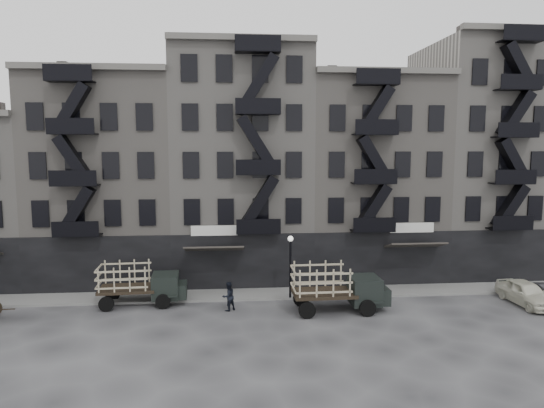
{
  "coord_description": "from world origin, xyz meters",
  "views": [
    {
      "loc": [
        -0.84,
        -28.19,
        10.18
      ],
      "look_at": [
        1.91,
        4.0,
        6.21
      ],
      "focal_mm": 32.0,
      "sensor_mm": 36.0,
      "label": 1
    }
  ],
  "objects": [
    {
      "name": "building_east",
      "position": [
        20.0,
        9.82,
        9.0
      ],
      "size": [
        10.0,
        11.35,
        19.2
      ],
      "color": "gray",
      "rests_on": "ground"
    },
    {
      "name": "stake_truck_west",
      "position": [
        -6.68,
        2.4,
        1.56
      ],
      "size": [
        5.54,
        2.49,
        2.73
      ],
      "rotation": [
        0.0,
        0.0,
        0.05
      ],
      "color": "black",
      "rests_on": "ground"
    },
    {
      "name": "sidewalk",
      "position": [
        0.0,
        3.75,
        0.07
      ],
      "size": [
        55.0,
        2.5,
        0.15
      ],
      "primitive_type": "cube",
      "color": "slate",
      "rests_on": "ground"
    },
    {
      "name": "lamp_post",
      "position": [
        3.0,
        2.6,
        2.78
      ],
      "size": [
        0.36,
        0.36,
        4.28
      ],
      "color": "black",
      "rests_on": "ground"
    },
    {
      "name": "car_east",
      "position": [
        17.9,
        0.34,
        0.76
      ],
      "size": [
        2.09,
        4.6,
        1.53
      ],
      "primitive_type": "imported",
      "rotation": [
        0.0,
        0.0,
        0.07
      ],
      "color": "beige",
      "rests_on": "ground"
    },
    {
      "name": "car_far",
      "position": [
        19.5,
        0.99,
        0.62
      ],
      "size": [
        1.43,
        3.79,
        1.24
      ],
      "primitive_type": "imported",
      "rotation": [
        0.0,
        0.0,
        3.11
      ],
      "color": "#28272A",
      "rests_on": "ground"
    },
    {
      "name": "ground",
      "position": [
        0.0,
        0.0,
        0.0
      ],
      "size": [
        140.0,
        140.0,
        0.0
      ],
      "primitive_type": "plane",
      "color": "#38383A",
      "rests_on": "ground"
    },
    {
      "name": "building_center",
      "position": [
        -0.0,
        9.82,
        8.5
      ],
      "size": [
        10.0,
        11.35,
        18.2
      ],
      "color": "gray",
      "rests_on": "ground"
    },
    {
      "name": "building_midwest",
      "position": [
        -10.0,
        9.83,
        7.5
      ],
      "size": [
        10.0,
        11.35,
        16.2
      ],
      "color": "gray",
      "rests_on": "ground"
    },
    {
      "name": "stake_truck_east",
      "position": [
        5.58,
        0.14,
        1.68
      ],
      "size": [
        5.91,
        2.54,
        2.94
      ],
      "rotation": [
        0.0,
        0.0,
        0.02
      ],
      "color": "black",
      "rests_on": "ground"
    },
    {
      "name": "pedestrian_mid",
      "position": [
        -1.06,
        0.81,
        0.9
      ],
      "size": [
        1.11,
        1.07,
        1.8
      ],
      "primitive_type": "imported",
      "rotation": [
        0.0,
        0.0,
        3.78
      ],
      "color": "black",
      "rests_on": "ground"
    },
    {
      "name": "building_mideast",
      "position": [
        10.0,
        9.83,
        7.5
      ],
      "size": [
        10.0,
        11.35,
        16.2
      ],
      "color": "gray",
      "rests_on": "ground"
    }
  ]
}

